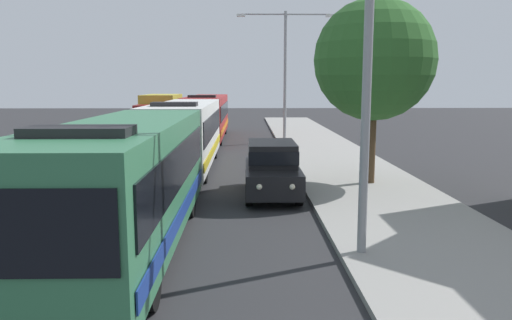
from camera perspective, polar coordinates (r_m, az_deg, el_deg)
bus_lead at (r=11.96m, az=-14.66°, el=-2.23°), size 2.58×10.48×3.21m
bus_second_in_line at (r=23.14m, az=-8.10°, el=3.17°), size 2.58×11.37×3.21m
bus_middle at (r=35.61m, az=-5.67°, el=5.15°), size 2.58×12.42×3.21m
white_suv at (r=17.35m, az=1.85°, el=-0.79°), size 1.86×4.56×1.90m
box_truck_oncoming at (r=35.88m, az=-10.98°, el=5.07°), size 2.35×6.89×3.15m
streetlamp_near at (r=11.10m, az=12.92°, el=15.86°), size 6.32×0.28×8.42m
streetlamp_mid at (r=33.33m, az=3.39°, el=11.22°), size 6.39×0.28×8.45m
roadside_tree at (r=19.23m, az=13.49°, el=11.15°), size 4.52×4.52×6.91m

